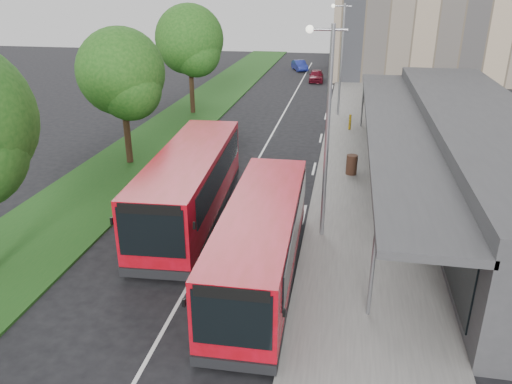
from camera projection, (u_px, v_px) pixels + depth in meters
ground at (207, 252)px, 18.87m from camera, size 120.00×120.00×0.00m
pavement at (362, 123)px, 35.99m from camera, size 5.00×80.00×0.15m
grass_verge at (189, 116)px, 38.17m from camera, size 5.00×80.00×0.10m
lane_centre_line at (269, 140)px, 32.48m from camera, size 0.12×70.00×0.01m
kerb_dashes at (324, 126)px, 35.56m from camera, size 0.12×56.00×0.01m
station_building at (473, 152)px, 23.53m from camera, size 7.70×26.00×4.00m
tree_mid at (122, 78)px, 26.41m from camera, size 4.63×4.63×7.44m
tree_far at (190, 44)px, 37.12m from camera, size 5.07×5.07×8.16m
lamp_post_near at (326, 122)px, 18.18m from camera, size 1.44×0.28×8.00m
lamp_post_far at (341, 53)px, 36.33m from camera, size 1.44×0.28×8.00m
bus_main at (261, 242)px, 16.70m from camera, size 2.68×9.65×2.71m
bus_second at (191, 185)px, 21.06m from camera, size 3.31×10.66×2.98m
litter_bin at (352, 165)px, 26.02m from camera, size 0.58×0.58×1.03m
bollard at (350, 122)px, 34.03m from camera, size 0.22×0.22×1.04m
car_near at (316, 76)px, 51.63m from camera, size 1.62×3.69×1.24m
car_far at (300, 65)px, 58.33m from camera, size 2.39×3.73×1.16m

